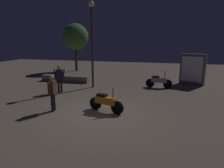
{
  "coord_description": "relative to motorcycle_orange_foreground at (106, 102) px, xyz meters",
  "views": [
    {
      "loc": [
        2.48,
        -7.42,
        2.98
      ],
      "look_at": [
        0.18,
        1.25,
        1.0
      ],
      "focal_mm": 31.8,
      "sensor_mm": 36.0,
      "label": 1
    }
  ],
  "objects": [
    {
      "name": "motorcycle_orange_foreground",
      "position": [
        0.0,
        0.0,
        0.0
      ],
      "size": [
        1.62,
        0.56,
        1.11
      ],
      "rotation": [
        0.0,
        0.0,
        -0.28
      ],
      "color": "black",
      "rests_on": "ground_plane"
    },
    {
      "name": "person_bystander_far",
      "position": [
        -3.51,
        2.41,
        0.51
      ],
      "size": [
        0.64,
        0.36,
        1.6
      ],
      "rotation": [
        0.0,
        0.0,
        1.97
      ],
      "color": "black",
      "rests_on": "ground_plane"
    },
    {
      "name": "person_rider_beside",
      "position": [
        -2.21,
        -0.49,
        0.5
      ],
      "size": [
        0.27,
        0.66,
        1.58
      ],
      "rotation": [
        0.0,
        0.0,
        3.24
      ],
      "color": "black",
      "rests_on": "ground_plane"
    },
    {
      "name": "tree_left_bg",
      "position": [
        -6.14,
        10.37,
        2.86
      ],
      "size": [
        2.52,
        2.52,
        4.58
      ],
      "color": "#4C331E",
      "rests_on": "ground_plane"
    },
    {
      "name": "kiosk_billboard",
      "position": [
        4.18,
        6.66,
        0.61
      ],
      "size": [
        1.67,
        1.03,
        2.1
      ],
      "rotation": [
        0.0,
        0.0,
        2.78
      ],
      "color": "#595960",
      "rests_on": "ground_plane"
    },
    {
      "name": "motorcycle_pink_parked_left",
      "position": [
        2.02,
        5.09,
        0.0
      ],
      "size": [
        1.66,
        0.32,
        1.11
      ],
      "rotation": [
        0.0,
        0.0,
        0.02
      ],
      "color": "black",
      "rests_on": "ground_plane"
    },
    {
      "name": "planter_wall_low",
      "position": [
        -4.71,
        5.31,
        -0.21
      ],
      "size": [
        3.62,
        0.5,
        0.45
      ],
      "color": "gray",
      "rests_on": "ground_plane"
    },
    {
      "name": "ground_plane",
      "position": [
        -0.18,
        -0.25,
        -0.44
      ],
      "size": [
        40.0,
        40.0,
        0.0
      ],
      "primitive_type": "plane",
      "color": "#756656"
    },
    {
      "name": "streetlamp_near",
      "position": [
        -2.12,
        4.17,
        2.89
      ],
      "size": [
        0.36,
        0.36,
        5.28
      ],
      "color": "#38383D",
      "rests_on": "ground_plane"
    }
  ]
}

